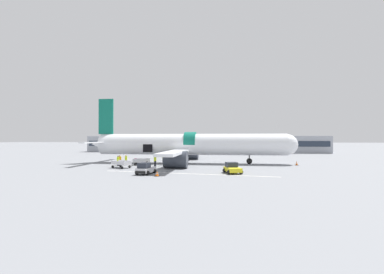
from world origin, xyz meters
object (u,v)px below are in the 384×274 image
airplane (188,145)px  baggage_tug_lead (232,168)px  baggage_cart_loading (142,162)px  ground_crew_driver (155,161)px  ground_crew_loader_b (118,161)px  ground_crew_helper (164,160)px  ground_crew_loader_a (126,160)px  ground_crew_supervisor (120,160)px  baggage_tug_mid (145,169)px  suitcase_on_tarmac_upright (147,164)px  baggage_cart_queued (122,164)px

airplane → baggage_tug_lead: 14.76m
baggage_cart_loading → ground_crew_driver: bearing=-33.2°
ground_crew_loader_b → ground_crew_helper: size_ratio=0.95×
baggage_cart_loading → ground_crew_loader_a: bearing=-168.5°
baggage_tug_lead → ground_crew_supervisor: bearing=157.6°
ground_crew_helper → ground_crew_supervisor: bearing=-174.8°
ground_crew_helper → baggage_tug_mid: bearing=-89.4°
ground_crew_loader_a → ground_crew_loader_b: (-0.78, -1.42, -0.03)m
ground_crew_driver → ground_crew_supervisor: size_ratio=1.04×
ground_crew_supervisor → ground_crew_loader_a: bearing=13.3°
airplane → baggage_cart_loading: size_ratio=9.81×
baggage_tug_mid → ground_crew_supervisor: 12.33m
baggage_tug_mid → suitcase_on_tarmac_upright: size_ratio=4.07×
ground_crew_loader_b → suitcase_on_tarmac_upright: 4.89m
baggage_tug_mid → ground_crew_supervisor: (-7.50, 9.79, 0.26)m
baggage_cart_loading → baggage_cart_queued: size_ratio=1.00×
baggage_tug_mid → ground_crew_driver: (-1.17, 8.75, 0.29)m
ground_crew_helper → baggage_cart_queued: bearing=-140.9°
ground_crew_helper → suitcase_on_tarmac_upright: 3.10m
baggage_cart_queued → ground_crew_supervisor: size_ratio=2.24×
ground_crew_supervisor → baggage_cart_loading: bearing=12.0°
baggage_tug_mid → airplane: bearing=77.6°
airplane → baggage_cart_queued: bearing=-135.5°
ground_crew_driver → airplane: bearing=53.4°
baggage_tug_mid → ground_crew_loader_b: (-7.30, 8.60, 0.25)m
baggage_tug_lead → ground_crew_loader_a: (-17.27, 7.77, 0.31)m
baggage_tug_lead → ground_crew_helper: bearing=143.0°
baggage_tug_mid → baggage_cart_queued: 8.20m
baggage_cart_loading → ground_crew_driver: ground_crew_driver is taller
baggage_tug_mid → suitcase_on_tarmac_upright: (-2.44, 8.49, -0.29)m
ground_crew_supervisor → suitcase_on_tarmac_upright: size_ratio=2.13×
baggage_tug_lead → ground_crew_loader_a: ground_crew_loader_a is taller
ground_crew_supervisor → baggage_cart_queued: bearing=-63.3°
baggage_cart_loading → baggage_cart_queued: (-1.67, -4.55, 0.01)m
suitcase_on_tarmac_upright → ground_crew_loader_b: bearing=178.7°
baggage_tug_mid → ground_crew_loader_a: (-6.51, 10.02, 0.28)m
baggage_tug_lead → baggage_cart_loading: bearing=150.5°
ground_crew_supervisor → ground_crew_loader_b: bearing=-80.5°
airplane → ground_crew_driver: bearing=-126.6°
baggage_tug_lead → ground_crew_loader_b: ground_crew_loader_b is taller
baggage_cart_loading → ground_crew_loader_a: (-2.59, -0.53, 0.37)m
baggage_cart_loading → ground_crew_driver: size_ratio=2.16×
ground_crew_supervisor → ground_crew_helper: ground_crew_helper is taller
airplane → ground_crew_supervisor: size_ratio=22.07×
ground_crew_driver → ground_crew_helper: (1.06, 1.71, -0.00)m
ground_crew_driver → ground_crew_supervisor: (-6.32, 1.04, -0.04)m
ground_crew_driver → ground_crew_helper: bearing=58.2°
ground_crew_loader_a → ground_crew_loader_b: bearing=-118.9°
baggage_tug_lead → ground_crew_loader_a: size_ratio=1.83×
ground_crew_helper → suitcase_on_tarmac_upright: size_ratio=2.21×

